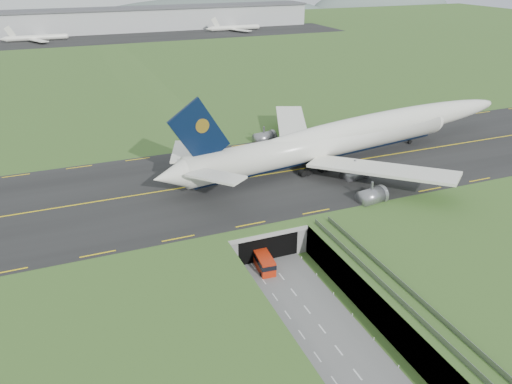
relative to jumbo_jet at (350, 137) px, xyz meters
name	(u,v)px	position (x,y,z in m)	size (l,w,h in m)	color
ground	(286,284)	(-33.25, -34.81, -11.86)	(900.00, 900.00, 0.00)	#345522
airfield_deck	(287,269)	(-33.25, -34.81, -8.86)	(800.00, 800.00, 6.00)	gray
trench_road	(306,308)	(-33.25, -42.31, -11.76)	(12.00, 75.00, 0.20)	slate
taxiway	(225,181)	(-33.25, -1.81, -5.77)	(800.00, 44.00, 0.18)	black
tunnel_portal	(251,224)	(-33.25, -18.09, -8.53)	(17.00, 22.30, 6.00)	gray
guideway	(411,309)	(-22.25, -53.92, -6.54)	(3.00, 53.00, 7.05)	#A8A8A3
jumbo_jet	(350,137)	(0.00, 0.00, 0.00)	(104.65, 64.92, 21.71)	white
shuttle_tram	(263,261)	(-35.17, -28.99, -10.27)	(3.23, 7.23, 2.88)	#B5240C
cargo_terminal	(97,21)	(-33.35, 264.61, 2.09)	(320.00, 67.00, 15.60)	#B2B2B2
distant_hills	(155,23)	(31.13, 395.19, -15.86)	(700.00, 91.00, 60.00)	#4E5E57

